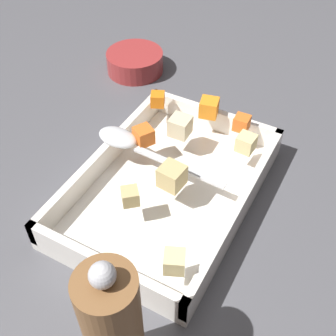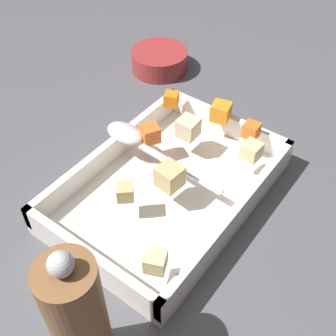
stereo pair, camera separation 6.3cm
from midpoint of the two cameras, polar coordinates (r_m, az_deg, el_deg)
ground_plane at (r=0.68m, az=3.60°, el=-3.93°), size 4.00×4.00×0.00m
baking_dish at (r=0.67m, az=2.71°, el=-3.07°), size 0.36×0.24×0.05m
carrot_chunk_center at (r=0.68m, az=0.26°, el=4.47°), size 0.04×0.04×0.03m
carrot_chunk_corner_nw at (r=0.71m, az=13.51°, el=4.78°), size 0.03×0.03×0.02m
carrot_chunk_far_right at (r=0.76m, az=2.85°, el=9.02°), size 0.03×0.03×0.02m
carrot_chunk_far_left at (r=0.74m, az=9.50°, el=7.26°), size 0.04×0.04×0.03m
potato_chunk_heap_top at (r=0.69m, az=5.28°, el=5.23°), size 0.03×0.03×0.03m
potato_chunk_near_right at (r=0.53m, az=1.81°, el=-12.44°), size 0.03×0.03×0.03m
potato_chunk_front_center at (r=0.67m, az=13.67°, el=2.10°), size 0.03×0.03×0.03m
potato_chunk_corner_sw at (r=0.60m, az=-2.70°, el=-3.34°), size 0.03×0.03×0.02m
potato_chunk_corner_ne at (r=0.61m, az=3.17°, el=-1.29°), size 0.04×0.04×0.03m
serving_spoon at (r=0.69m, az=-2.30°, el=4.02°), size 0.04×0.23×0.02m
pepper_mill at (r=0.47m, az=-7.73°, el=-19.60°), size 0.06×0.06×0.21m
small_prep_bowl at (r=0.95m, az=0.81°, el=14.01°), size 0.12×0.12×0.04m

